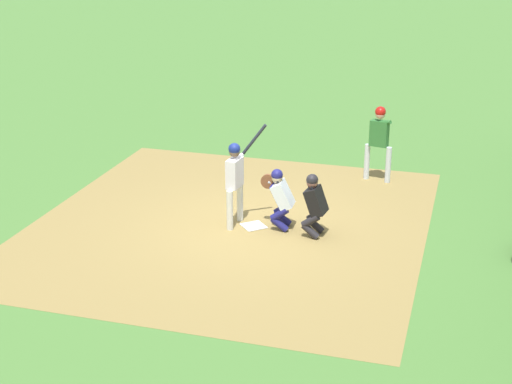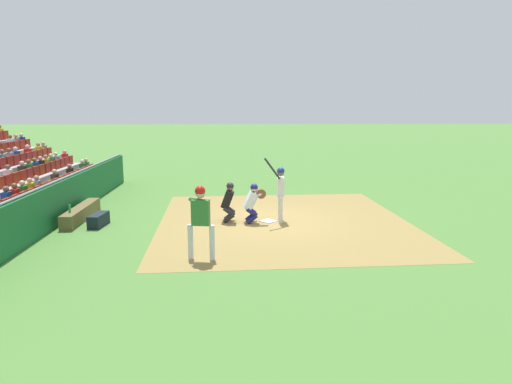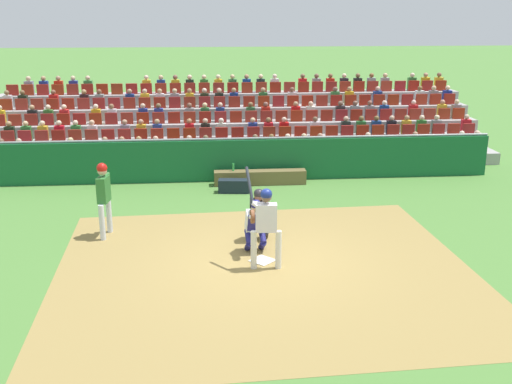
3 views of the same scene
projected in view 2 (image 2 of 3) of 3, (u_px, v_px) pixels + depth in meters
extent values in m
plane|color=#4B7C35|center=(268.00, 221.00, 14.63)|extent=(160.00, 160.00, 0.00)
cube|color=olive|center=(284.00, 221.00, 14.65)|extent=(9.02, 8.27, 0.01)
cube|color=white|center=(268.00, 221.00, 14.63)|extent=(0.62, 0.62, 0.02)
cylinder|color=silver|center=(280.00, 207.00, 14.86)|extent=(0.14, 0.14, 0.84)
cylinder|color=silver|center=(281.00, 210.00, 14.35)|extent=(0.14, 0.14, 0.84)
cube|color=silver|center=(281.00, 187.00, 14.47)|extent=(0.45, 0.25, 0.59)
sphere|color=brown|center=(281.00, 173.00, 14.39)|extent=(0.22, 0.22, 0.22)
sphere|color=navy|center=(281.00, 171.00, 14.38)|extent=(0.24, 0.24, 0.24)
cylinder|color=silver|center=(280.00, 178.00, 14.37)|extent=(0.47, 0.17, 0.14)
cylinder|color=silver|center=(280.00, 179.00, 14.20)|extent=(0.18, 0.15, 0.13)
cylinder|color=#1F232A|center=(272.00, 168.00, 14.03)|extent=(0.16, 0.53, 0.68)
sphere|color=black|center=(279.00, 178.00, 14.14)|extent=(0.06, 0.06, 0.06)
cylinder|color=navy|center=(251.00, 217.00, 14.63)|extent=(0.17, 0.39, 0.34)
cylinder|color=navy|center=(251.00, 210.00, 14.59)|extent=(0.17, 0.39, 0.33)
cylinder|color=navy|center=(252.00, 219.00, 14.32)|extent=(0.17, 0.39, 0.34)
cylinder|color=navy|center=(252.00, 212.00, 14.28)|extent=(0.17, 0.39, 0.33)
cube|color=silver|center=(250.00, 200.00, 14.36)|extent=(0.46, 0.49, 0.60)
cube|color=navy|center=(254.00, 200.00, 14.38)|extent=(0.40, 0.28, 0.44)
sphere|color=tan|center=(254.00, 189.00, 14.31)|extent=(0.22, 0.22, 0.22)
cube|color=black|center=(254.00, 189.00, 14.31)|extent=(0.21, 0.14, 0.20)
sphere|color=navy|center=(254.00, 187.00, 14.30)|extent=(0.24, 0.24, 0.24)
cylinder|color=brown|center=(261.00, 194.00, 14.25)|extent=(0.10, 0.30, 0.30)
cylinder|color=silver|center=(256.00, 196.00, 14.21)|extent=(0.19, 0.40, 0.22)
cylinder|color=#242226|center=(230.00, 216.00, 14.74)|extent=(0.17, 0.39, 0.34)
cylinder|color=#242226|center=(230.00, 209.00, 14.70)|extent=(0.17, 0.39, 0.33)
cylinder|color=#242226|center=(229.00, 218.00, 14.42)|extent=(0.17, 0.39, 0.34)
cylinder|color=#242226|center=(229.00, 212.00, 14.38)|extent=(0.17, 0.39, 0.33)
cube|color=black|center=(227.00, 199.00, 14.47)|extent=(0.45, 0.44, 0.60)
cube|color=#242226|center=(231.00, 199.00, 14.47)|extent=(0.39, 0.23, 0.45)
sphere|color=brown|center=(230.00, 188.00, 14.40)|extent=(0.22, 0.22, 0.22)
cube|color=black|center=(230.00, 188.00, 14.40)|extent=(0.20, 0.12, 0.20)
sphere|color=#242226|center=(230.00, 186.00, 14.39)|extent=(0.24, 0.24, 0.24)
cube|color=#145A2D|center=(57.00, 203.00, 14.22)|extent=(16.06, 0.24, 1.32)
cylinder|color=gray|center=(55.00, 181.00, 14.09)|extent=(16.06, 0.07, 0.07)
cube|color=brown|center=(81.00, 213.00, 14.84)|extent=(2.87, 0.40, 0.44)
cylinder|color=green|center=(70.00, 209.00, 13.95)|extent=(0.07, 0.07, 0.24)
cube|color=black|center=(99.00, 220.00, 14.03)|extent=(0.96, 0.46, 0.39)
cylinder|color=silver|center=(212.00, 243.00, 10.89)|extent=(0.15, 0.15, 0.87)
cylinder|color=silver|center=(191.00, 242.00, 10.96)|extent=(0.15, 0.15, 0.87)
cube|color=#2E6F31|center=(201.00, 212.00, 10.79)|extent=(0.29, 0.45, 0.61)
sphere|color=#D3A48B|center=(200.00, 194.00, 10.70)|extent=(0.22, 0.22, 0.22)
sphere|color=red|center=(200.00, 191.00, 10.69)|extent=(0.25, 0.25, 0.25)
cylinder|color=#2E6F31|center=(198.00, 200.00, 10.76)|extent=(0.21, 0.46, 0.14)
cylinder|color=#2E6F31|center=(192.00, 200.00, 10.78)|extent=(0.16, 0.17, 0.13)
cube|color=#9D9997|center=(3.00, 218.00, 14.23)|extent=(18.38, 1.01, 0.41)
cube|color=maroon|center=(92.00, 168.00, 22.54)|extent=(0.44, 0.10, 0.42)
cube|color=#337131|center=(86.00, 167.00, 22.52)|extent=(0.32, 0.22, 0.52)
sphere|color=beige|center=(86.00, 160.00, 22.46)|extent=(0.19, 0.19, 0.19)
cube|color=maroon|center=(88.00, 170.00, 21.99)|extent=(0.44, 0.10, 0.42)
cube|color=#256A36|center=(83.00, 169.00, 21.97)|extent=(0.32, 0.22, 0.52)
sphere|color=beige|center=(82.00, 161.00, 21.90)|extent=(0.19, 0.19, 0.19)
cube|color=maroon|center=(84.00, 171.00, 21.43)|extent=(0.44, 0.10, 0.42)
cube|color=maroon|center=(80.00, 173.00, 20.87)|extent=(0.44, 0.10, 0.42)
cube|color=maroon|center=(76.00, 175.00, 20.31)|extent=(0.44, 0.10, 0.42)
cube|color=black|center=(70.00, 174.00, 20.29)|extent=(0.32, 0.22, 0.52)
sphere|color=#AC765A|center=(69.00, 166.00, 20.22)|extent=(0.19, 0.19, 0.19)
cube|color=maroon|center=(71.00, 177.00, 19.75)|extent=(0.44, 0.10, 0.42)
cube|color=maroon|center=(66.00, 179.00, 19.19)|extent=(0.44, 0.10, 0.42)
cube|color=maroon|center=(61.00, 181.00, 18.63)|extent=(0.44, 0.10, 0.42)
cube|color=#2D301C|center=(55.00, 180.00, 18.61)|extent=(0.32, 0.22, 0.52)
sphere|color=beige|center=(54.00, 171.00, 18.54)|extent=(0.19, 0.19, 0.19)
cube|color=maroon|center=(56.00, 184.00, 18.07)|extent=(0.44, 0.10, 0.42)
cube|color=maroon|center=(50.00, 186.00, 17.51)|extent=(0.44, 0.10, 0.42)
cube|color=maroon|center=(44.00, 189.00, 16.96)|extent=(0.44, 0.10, 0.42)
cube|color=gray|center=(37.00, 187.00, 16.94)|extent=(0.32, 0.22, 0.52)
sphere|color=#A77860|center=(36.00, 178.00, 16.87)|extent=(0.19, 0.19, 0.19)
cube|color=maroon|center=(38.00, 192.00, 16.40)|extent=(0.44, 0.10, 0.42)
cube|color=gold|center=(30.00, 190.00, 16.38)|extent=(0.32, 0.22, 0.52)
sphere|color=tan|center=(29.00, 180.00, 16.31)|extent=(0.19, 0.19, 0.19)
cube|color=maroon|center=(31.00, 195.00, 15.84)|extent=(0.44, 0.10, 0.42)
cube|color=#2E732E|center=(23.00, 193.00, 15.82)|extent=(0.32, 0.22, 0.52)
sphere|color=beige|center=(22.00, 183.00, 15.75)|extent=(0.19, 0.19, 0.19)
cube|color=maroon|center=(23.00, 198.00, 15.28)|extent=(0.44, 0.10, 0.42)
cube|color=red|center=(15.00, 196.00, 15.26)|extent=(0.32, 0.22, 0.52)
sphere|color=brown|center=(14.00, 186.00, 15.19)|extent=(0.19, 0.19, 0.19)
cube|color=maroon|center=(15.00, 201.00, 14.72)|extent=(0.44, 0.10, 0.42)
cube|color=navy|center=(7.00, 200.00, 14.70)|extent=(0.32, 0.22, 0.52)
sphere|color=brown|center=(6.00, 189.00, 14.63)|extent=(0.19, 0.19, 0.19)
cube|color=maroon|center=(6.00, 205.00, 14.16)|extent=(0.44, 0.10, 0.42)
cube|color=maroon|center=(70.00, 160.00, 22.42)|extent=(0.44, 0.10, 0.42)
cube|color=red|center=(65.00, 159.00, 22.40)|extent=(0.32, 0.22, 0.52)
sphere|color=tan|center=(65.00, 152.00, 22.34)|extent=(0.19, 0.19, 0.19)
cube|color=maroon|center=(66.00, 161.00, 21.86)|extent=(0.44, 0.10, 0.42)
cube|color=maroon|center=(62.00, 163.00, 21.31)|extent=(0.44, 0.10, 0.42)
cube|color=gray|center=(56.00, 162.00, 21.29)|extent=(0.32, 0.22, 0.52)
sphere|color=beige|center=(56.00, 154.00, 21.22)|extent=(0.19, 0.19, 0.19)
cube|color=maroon|center=(57.00, 164.00, 20.75)|extent=(0.44, 0.10, 0.42)
cube|color=#2A722D|center=(51.00, 163.00, 20.73)|extent=(0.32, 0.22, 0.52)
sphere|color=beige|center=(51.00, 156.00, 20.66)|extent=(0.19, 0.19, 0.19)
cube|color=maroon|center=(52.00, 166.00, 20.19)|extent=(0.44, 0.10, 0.42)
cube|color=gold|center=(46.00, 165.00, 20.17)|extent=(0.32, 0.22, 0.52)
sphere|color=#A07D56|center=(46.00, 157.00, 20.10)|extent=(0.19, 0.19, 0.19)
cube|color=maroon|center=(47.00, 168.00, 19.63)|extent=(0.44, 0.10, 0.42)
cube|color=black|center=(41.00, 167.00, 19.61)|extent=(0.32, 0.22, 0.52)
sphere|color=tan|center=(40.00, 158.00, 19.54)|extent=(0.19, 0.19, 0.19)
cube|color=maroon|center=(41.00, 170.00, 19.07)|extent=(0.44, 0.10, 0.42)
cube|color=navy|center=(35.00, 168.00, 19.05)|extent=(0.32, 0.22, 0.52)
sphere|color=brown|center=(34.00, 160.00, 18.98)|extent=(0.19, 0.19, 0.19)
cube|color=maroon|center=(35.00, 171.00, 18.51)|extent=(0.44, 0.10, 0.42)
cube|color=#2A7433|center=(29.00, 170.00, 18.49)|extent=(0.32, 0.22, 0.52)
sphere|color=brown|center=(28.00, 162.00, 18.42)|extent=(0.19, 0.19, 0.19)
cube|color=maroon|center=(29.00, 174.00, 17.95)|extent=(0.44, 0.10, 0.42)
cube|color=#22302A|center=(23.00, 172.00, 17.93)|extent=(0.32, 0.22, 0.52)
sphere|color=tan|center=(22.00, 163.00, 17.87)|extent=(0.19, 0.19, 0.19)
cube|color=maroon|center=(23.00, 176.00, 17.39)|extent=(0.44, 0.10, 0.42)
cube|color=maroon|center=(16.00, 178.00, 16.83)|extent=(0.44, 0.10, 0.42)
cube|color=silver|center=(8.00, 177.00, 16.81)|extent=(0.32, 0.22, 0.52)
sphere|color=brown|center=(8.00, 167.00, 16.75)|extent=(0.19, 0.19, 0.19)
cube|color=maroon|center=(8.00, 180.00, 16.28)|extent=(0.44, 0.10, 0.42)
cube|color=maroon|center=(0.00, 183.00, 15.72)|extent=(0.44, 0.10, 0.42)
cube|color=maroon|center=(49.00, 152.00, 22.30)|extent=(0.44, 0.10, 0.42)
cube|color=gray|center=(44.00, 151.00, 22.28)|extent=(0.32, 0.22, 0.52)
sphere|color=#D0AF8B|center=(43.00, 143.00, 22.22)|extent=(0.19, 0.19, 0.19)
cube|color=maroon|center=(44.00, 153.00, 21.74)|extent=(0.44, 0.10, 0.42)
cube|color=gold|center=(39.00, 152.00, 21.72)|extent=(0.32, 0.22, 0.52)
sphere|color=#B2755E|center=(38.00, 144.00, 21.66)|extent=(0.19, 0.19, 0.19)
cube|color=maroon|center=(39.00, 154.00, 21.19)|extent=(0.44, 0.10, 0.42)
cube|color=maroon|center=(34.00, 156.00, 20.63)|extent=(0.44, 0.10, 0.42)
cube|color=red|center=(28.00, 154.00, 20.61)|extent=(0.32, 0.22, 0.52)
sphere|color=beige|center=(27.00, 147.00, 20.54)|extent=(0.19, 0.19, 0.19)
cube|color=maroon|center=(28.00, 157.00, 20.07)|extent=(0.44, 0.10, 0.42)
cube|color=maroon|center=(22.00, 158.00, 19.51)|extent=(0.44, 0.10, 0.42)
cube|color=navy|center=(16.00, 157.00, 19.49)|extent=(0.32, 0.22, 0.52)
sphere|color=beige|center=(15.00, 149.00, 19.42)|extent=(0.19, 0.19, 0.19)
cube|color=maroon|center=(16.00, 160.00, 18.95)|extent=(0.44, 0.10, 0.42)
cube|color=gray|center=(10.00, 159.00, 18.93)|extent=(0.32, 0.22, 0.52)
sphere|color=brown|center=(9.00, 150.00, 18.86)|extent=(0.19, 0.19, 0.19)
cube|color=maroon|center=(9.00, 162.00, 18.39)|extent=(0.44, 0.10, 0.42)
cube|color=gray|center=(3.00, 160.00, 18.37)|extent=(0.32, 0.22, 0.52)
sphere|color=brown|center=(2.00, 151.00, 18.30)|extent=(0.19, 0.19, 0.19)
cube|color=maroon|center=(2.00, 163.00, 17.83)|extent=(0.44, 0.10, 0.42)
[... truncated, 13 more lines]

